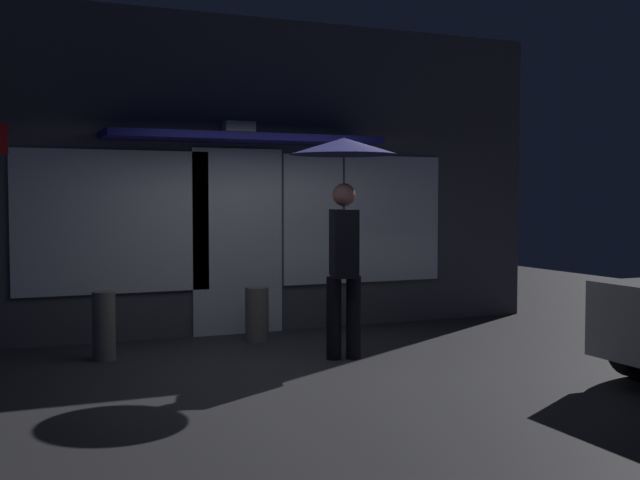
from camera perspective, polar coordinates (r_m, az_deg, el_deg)
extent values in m
plane|color=#2D2D33|center=(7.61, -0.84, -9.24)|extent=(18.00, 18.00, 0.00)
cube|color=#4C4C56|center=(9.66, -6.22, 4.57)|extent=(8.15, 0.30, 3.76)
cube|color=white|center=(9.50, -5.89, -0.11)|extent=(1.10, 0.04, 2.20)
cube|color=white|center=(9.16, -14.53, 1.26)|extent=(2.17, 0.04, 1.60)
cube|color=white|center=(10.12, 3.13, 1.51)|extent=(2.17, 0.04, 1.60)
cube|color=white|center=(9.45, -5.79, 8.06)|extent=(0.36, 0.16, 0.12)
cube|color=navy|center=(9.20, -5.31, 7.27)|extent=(3.20, 0.70, 0.08)
cylinder|color=black|center=(8.02, 0.99, -5.59)|extent=(0.15, 0.15, 0.83)
cylinder|color=black|center=(8.05, 2.41, -5.56)|extent=(0.15, 0.15, 0.83)
cube|color=black|center=(7.96, 1.71, -0.22)|extent=(0.36, 0.51, 0.67)
cube|color=silver|center=(8.04, 2.40, -0.18)|extent=(0.06, 0.14, 0.54)
cube|color=navy|center=(8.04, 2.40, -0.33)|extent=(0.04, 0.05, 0.43)
sphere|color=tan|center=(7.94, 1.72, 3.25)|extent=(0.23, 0.23, 0.23)
cylinder|color=slate|center=(7.94, 1.72, 3.66)|extent=(0.02, 0.02, 1.01)
cone|color=#14144C|center=(7.96, 1.72, 6.71)|extent=(1.09, 1.09, 0.16)
cylinder|color=slate|center=(9.06, -4.53, -5.31)|extent=(0.27, 0.27, 0.61)
cylinder|color=slate|center=(8.27, -15.17, -5.94)|extent=(0.23, 0.23, 0.69)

